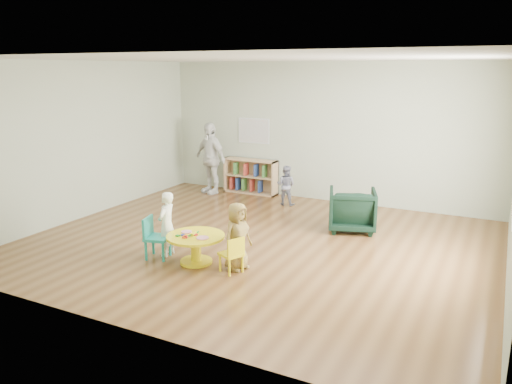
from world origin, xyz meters
TOP-DOWN VIEW (x-y plane):
  - room at (0.01, 0.00)m, footprint 7.10×7.00m
  - activity_table at (-0.41, -1.12)m, footprint 0.81×0.81m
  - kid_chair_left at (-1.04, -1.22)m, footprint 0.40×0.40m
  - kid_chair_right at (0.23, -1.19)m, footprint 0.36×0.36m
  - bookshelf at (-1.61, 2.86)m, footprint 1.20×0.30m
  - alphabet_poster at (-1.60, 2.98)m, footprint 0.74×0.01m
  - armchair at (1.12, 1.30)m, footprint 0.97×0.98m
  - child_left at (-0.94, -1.06)m, footprint 0.26×0.37m
  - child_right at (0.22, -1.05)m, footprint 0.40×0.52m
  - toddler at (-0.52, 2.27)m, footprint 0.41×0.32m
  - adult_caretaker at (-2.39, 2.45)m, footprint 0.98×0.65m

SIDE VIEW (x-z plane):
  - kid_chair_right at x=0.23m, z-range 0.02..0.52m
  - activity_table at x=-0.41m, z-range 0.06..0.51m
  - kid_chair_left at x=-1.04m, z-range 0.02..0.63m
  - armchair at x=1.12m, z-range 0.00..0.71m
  - bookshelf at x=-1.61m, z-range -0.01..0.74m
  - toddler at x=-0.52m, z-range 0.00..0.80m
  - child_right at x=0.22m, z-range 0.00..0.93m
  - child_left at x=-0.94m, z-range 0.00..0.95m
  - adult_caretaker at x=-2.39m, z-range 0.00..1.54m
  - alphabet_poster at x=-1.60m, z-range 1.08..1.62m
  - room at x=0.01m, z-range 0.49..3.29m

